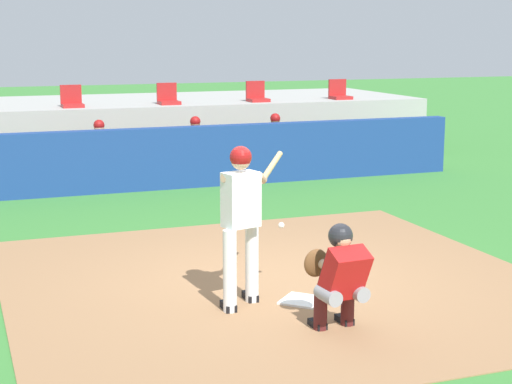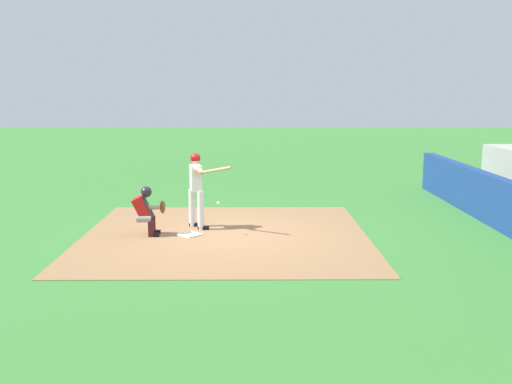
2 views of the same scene
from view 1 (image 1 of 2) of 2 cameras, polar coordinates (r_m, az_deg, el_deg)
ground_plane at (r=10.06m, az=1.40°, el=-6.31°), size 80.00×80.00×0.00m
dirt_infield at (r=10.06m, az=1.40°, el=-6.28°), size 6.40×6.40×0.01m
home_plate at (r=9.35m, az=3.23°, el=-7.53°), size 0.62×0.62×0.02m
batter_at_plate at (r=8.93m, az=-0.96°, el=-1.65°), size 1.08×1.08×1.80m
catcher_crouched at (r=8.34m, az=5.77°, el=-5.66°), size 0.50×1.98×1.13m
dugout_wall at (r=16.00m, az=-7.26°, el=2.29°), size 13.00×0.30×1.20m
dugout_bench at (r=17.03m, az=-8.00°, el=1.51°), size 11.80×0.44×0.45m
dugout_player_0 at (r=16.65m, az=-10.72°, el=2.78°), size 0.49×0.70×1.30m
dugout_player_1 at (r=17.10m, az=-4.10°, el=3.15°), size 0.49×0.70×1.30m
dugout_player_2 at (r=17.68m, az=1.49°, el=3.43°), size 0.49×0.70×1.30m
stands_platform at (r=20.27m, az=-10.13°, el=4.30°), size 15.00×4.40×1.40m
stadium_seat_2 at (r=18.52m, az=-12.67°, el=6.19°), size 0.46×0.46×0.48m
stadium_seat_3 at (r=18.94m, az=-6.13°, el=6.49°), size 0.46×0.46×0.48m
stadium_seat_4 at (r=19.58m, az=0.07°, el=6.70°), size 0.46×0.46×0.48m
stadium_seat_5 at (r=20.44m, az=5.81°, el=6.82°), size 0.46×0.46×0.48m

